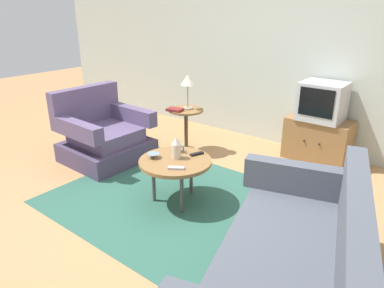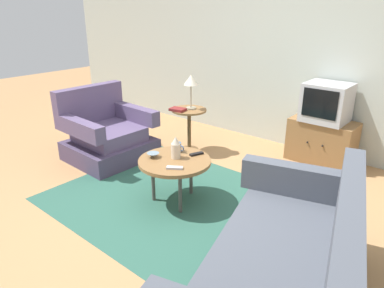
{
  "view_description": "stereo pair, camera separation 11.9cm",
  "coord_description": "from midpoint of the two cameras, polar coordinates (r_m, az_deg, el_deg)",
  "views": [
    {
      "loc": [
        2.11,
        -2.34,
        1.86
      ],
      "look_at": [
        0.03,
        0.3,
        0.55
      ],
      "focal_mm": 33.2,
      "sensor_mm": 36.0,
      "label": 1
    },
    {
      "loc": [
        2.2,
        -2.27,
        1.86
      ],
      "look_at": [
        0.03,
        0.3,
        0.55
      ],
      "focal_mm": 33.2,
      "sensor_mm": 36.0,
      "label": 2
    }
  ],
  "objects": [
    {
      "name": "back_wall",
      "position": [
        5.09,
        15.56,
        14.84
      ],
      "size": [
        9.0,
        0.12,
        2.7
      ],
      "primitive_type": "cube",
      "color": "#B2BCB2",
      "rests_on": "ground"
    },
    {
      "name": "book",
      "position": [
        4.63,
        -1.56,
        5.57
      ],
      "size": [
        0.21,
        0.17,
        0.03
      ],
      "rotation": [
        0.0,
        0.0,
        0.15
      ],
      "color": "maroon",
      "rests_on": "side_table"
    },
    {
      "name": "armchair",
      "position": [
        4.7,
        -12.87,
        1.36
      ],
      "size": [
        0.93,
        0.99,
        0.9
      ],
      "rotation": [
        0.0,
        0.0,
        -1.6
      ],
      "color": "#4B3E5C",
      "rests_on": "ground"
    },
    {
      "name": "television",
      "position": [
        4.62,
        21.53,
        6.23
      ],
      "size": [
        0.51,
        0.46,
        0.47
      ],
      "color": "#B7B7BC",
      "rests_on": "tv_stand"
    },
    {
      "name": "bowl",
      "position": [
        3.53,
        -5.31,
        -1.79
      ],
      "size": [
        0.12,
        0.12,
        0.05
      ],
      "color": "slate",
      "rests_on": "coffee_table"
    },
    {
      "name": "area_rug",
      "position": [
        3.68,
        -1.75,
        -9.04
      ],
      "size": [
        2.42,
        1.96,
        0.0
      ],
      "primitive_type": "cube",
      "color": "#2D5B4C",
      "rests_on": "ground"
    },
    {
      "name": "vase",
      "position": [
        3.47,
        -1.6,
        -0.63
      ],
      "size": [
        0.09,
        0.09,
        0.23
      ],
      "color": "beige",
      "rests_on": "coffee_table"
    },
    {
      "name": "ground_plane",
      "position": [
        3.66,
        -2.47,
        -9.24
      ],
      "size": [
        16.0,
        16.0,
        0.0
      ],
      "primitive_type": "plane",
      "color": "#AD7F51"
    },
    {
      "name": "mug",
      "position": [
        3.64,
        -1.41,
        -0.51
      ],
      "size": [
        0.13,
        0.08,
        0.1
      ],
      "color": "#335184",
      "rests_on": "coffee_table"
    },
    {
      "name": "couch",
      "position": [
        2.47,
        15.63,
        -19.15
      ],
      "size": [
        1.34,
        1.93,
        0.86
      ],
      "rotation": [
        0.0,
        0.0,
        1.85
      ],
      "color": "#3E424B",
      "rests_on": "ground"
    },
    {
      "name": "side_table",
      "position": [
        4.75,
        0.27,
        3.66
      ],
      "size": [
        0.46,
        0.46,
        0.59
      ],
      "color": "olive",
      "rests_on": "ground"
    },
    {
      "name": "tv_remote_dark",
      "position": [
        3.58,
        1.69,
        -1.6
      ],
      "size": [
        0.09,
        0.15,
        0.02
      ],
      "rotation": [
        0.0,
        0.0,
        4.34
      ],
      "color": "black",
      "rests_on": "coffee_table"
    },
    {
      "name": "table_lamp",
      "position": [
        4.63,
        0.58,
        9.88
      ],
      "size": [
        0.18,
        0.18,
        0.45
      ],
      "color": "#9E937A",
      "rests_on": "side_table"
    },
    {
      "name": "tv_stand",
      "position": [
        4.77,
        20.77,
        0.42
      ],
      "size": [
        0.79,
        0.45,
        0.54
      ],
      "color": "olive",
      "rests_on": "ground"
    },
    {
      "name": "tv_remote_silver",
      "position": [
        3.28,
        -1.77,
        -3.84
      ],
      "size": [
        0.15,
        0.13,
        0.02
      ],
      "rotation": [
        0.0,
        0.0,
        0.59
      ],
      "color": "#B2B2B7",
      "rests_on": "coffee_table"
    },
    {
      "name": "coffee_table",
      "position": [
        3.49,
        -1.83,
        -3.08
      ],
      "size": [
        0.72,
        0.72,
        0.46
      ],
      "color": "olive",
      "rests_on": "ground"
    }
  ]
}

